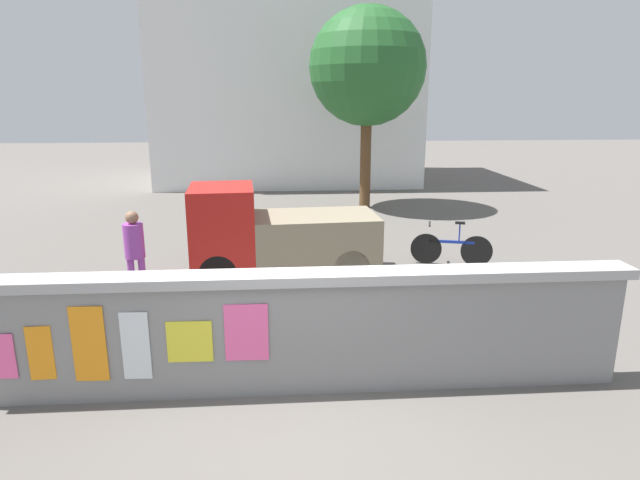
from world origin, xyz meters
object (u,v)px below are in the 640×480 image
object	(u,v)px
person_walking	(135,247)
bicycle_near	(80,319)
motorcycle	(417,312)
tree_roadside	(367,67)
bicycle_far	(451,248)
auto_rickshaw_truck	(274,233)

from	to	relation	value
person_walking	bicycle_near	bearing A→B (deg)	-104.09
motorcycle	person_walking	distance (m)	4.93
tree_roadside	bicycle_near	bearing A→B (deg)	-120.44
bicycle_near	bicycle_far	world-z (taller)	same
bicycle_far	person_walking	xyz separation A→B (m)	(-6.13, -1.68, 0.62)
bicycle_far	tree_roadside	xyz separation A→B (m)	(-0.89, 6.30, 3.99)
motorcycle	tree_roadside	distance (m)	10.73
motorcycle	person_walking	xyz separation A→B (m)	(-4.48, 1.99, 0.52)
auto_rickshaw_truck	motorcycle	distance (m)	3.78
auto_rickshaw_truck	person_walking	size ratio (longest dim) A/B	2.28
motorcycle	bicycle_far	bearing A→B (deg)	65.79
bicycle_far	tree_roadside	distance (m)	7.51
bicycle_far	person_walking	distance (m)	6.39
auto_rickshaw_truck	bicycle_near	bearing A→B (deg)	-135.29
tree_roadside	bicycle_far	bearing A→B (deg)	-81.96
motorcycle	tree_roadside	xyz separation A→B (m)	(0.76, 9.97, 3.89)
auto_rickshaw_truck	motorcycle	bearing A→B (deg)	-56.28
tree_roadside	auto_rickshaw_truck	bearing A→B (deg)	-112.60
bicycle_near	bicycle_far	distance (m)	7.34
motorcycle	auto_rickshaw_truck	bearing A→B (deg)	123.72
motorcycle	bicycle_near	world-z (taller)	bicycle_near
auto_rickshaw_truck	person_walking	world-z (taller)	auto_rickshaw_truck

